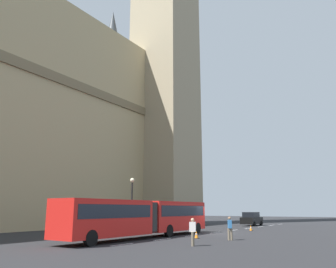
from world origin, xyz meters
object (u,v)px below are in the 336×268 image
at_px(traffic_cone_middle, 251,228).
at_px(articulated_bus, 143,215).
at_px(street_lamp, 132,201).
at_px(traffic_cone_west, 196,235).
at_px(pedestrian_near_cones, 193,231).
at_px(pedestrian_by_kerb, 230,227).
at_px(sedan_lead, 252,219).

bearing_deg(traffic_cone_middle, articulated_bus, 164.02).
bearing_deg(street_lamp, traffic_cone_west, -103.18).
height_order(articulated_bus, pedestrian_near_cones, articulated_bus).
relative_size(traffic_cone_west, traffic_cone_middle, 1.00).
bearing_deg(pedestrian_near_cones, articulated_bus, 63.86).
xyz_separation_m(articulated_bus, traffic_cone_middle, (13.69, -3.92, -1.46)).
relative_size(articulated_bus, traffic_cone_middle, 28.69).
bearing_deg(street_lamp, pedestrian_by_kerb, -100.27).
height_order(sedan_lead, traffic_cone_middle, sedan_lead).
distance_m(sedan_lead, traffic_cone_west, 23.08).
height_order(street_lamp, pedestrian_near_cones, street_lamp).
bearing_deg(traffic_cone_middle, traffic_cone_west, 178.90).
bearing_deg(pedestrian_near_cones, traffic_cone_west, 26.54).
distance_m(street_lamp, pedestrian_by_kerb, 11.47).
relative_size(articulated_bus, pedestrian_by_kerb, 9.85).
bearing_deg(articulated_bus, traffic_cone_west, -60.76).
distance_m(traffic_cone_west, pedestrian_near_cones, 5.78).
relative_size(street_lamp, pedestrian_by_kerb, 3.12).
xyz_separation_m(traffic_cone_middle, street_lamp, (-9.70, 8.43, 2.77)).
bearing_deg(sedan_lead, pedestrian_near_cones, -167.43).
bearing_deg(traffic_cone_west, street_lamp, 76.82).
xyz_separation_m(traffic_cone_west, pedestrian_by_kerb, (-0.09, -2.89, 0.63)).
relative_size(sedan_lead, pedestrian_by_kerb, 2.60).
height_order(sedan_lead, pedestrian_by_kerb, sedan_lead).
xyz_separation_m(street_lamp, pedestrian_near_cones, (-7.07, -10.77, -2.14)).
xyz_separation_m(sedan_lead, traffic_cone_west, (-22.78, -3.66, -0.63)).
distance_m(sedan_lead, street_lamp, 21.45).
xyz_separation_m(sedan_lead, pedestrian_near_cones, (-27.92, -6.23, -0.00)).
bearing_deg(pedestrian_by_kerb, traffic_cone_west, 88.24).
distance_m(sedan_lead, pedestrian_near_cones, 28.61).
relative_size(traffic_cone_middle, pedestrian_near_cones, 0.34).
height_order(traffic_cone_middle, pedestrian_near_cones, pedestrian_near_cones).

